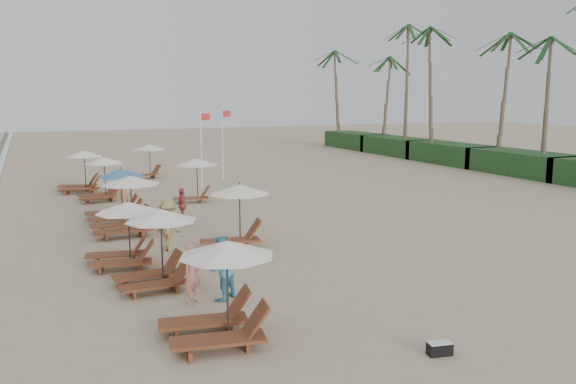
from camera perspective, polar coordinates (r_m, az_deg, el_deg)
name	(u,v)px	position (r m, az deg, el deg)	size (l,w,h in m)	color
ground	(350,268)	(19.01, 6.07, -7.30)	(160.00, 160.00, 0.00)	tan
shrub_hedge	(523,163)	(43.68, 21.80, 2.62)	(3.20, 53.00, 1.60)	#193D1C
palm_row	(520,28)	(44.23, 21.59, 14.55)	(7.00, 52.00, 12.30)	brown
lounger_station_0	(216,295)	(13.30, -6.99, -9.92)	(2.65, 2.24, 2.28)	brown
lounger_station_1	(154,250)	(17.18, -12.88, -5.55)	(2.44, 2.06, 2.27)	brown
lounger_station_2	(122,235)	(19.61, -15.82, -4.02)	(2.52, 2.15, 2.08)	brown
lounger_station_3	(124,208)	(24.00, -15.61, -1.46)	(2.78, 2.32, 2.32)	brown
lounger_station_4	(115,199)	(26.64, -16.47, -0.67)	(2.66, 2.16, 2.28)	brown
lounger_station_5	(100,180)	(32.06, -17.75, 1.12)	(2.47, 2.11, 2.27)	brown
lounger_station_6	(80,174)	(35.23, -19.53, 1.64)	(2.67, 2.62, 2.35)	brown
inland_station_0	(235,211)	(21.32, -5.17, -1.86)	(2.84, 2.24, 2.22)	brown
inland_station_1	(195,173)	(30.51, -9.03, 1.79)	(2.57, 2.24, 2.22)	brown
inland_station_2	(147,157)	(39.84, -13.49, 3.30)	(2.68, 2.24, 2.22)	brown
beachgoer_near	(192,274)	(15.77, -9.25, -7.81)	(0.59, 0.39, 1.62)	tan
beachgoer_mid_a	(221,268)	(15.91, -6.47, -7.37)	(0.85, 0.66, 1.75)	teal
beachgoer_mid_b	(168,226)	(21.08, -11.53, -3.21)	(1.18, 0.68, 1.83)	olive
beachgoer_far_a	(182,205)	(25.64, -10.24, -1.29)	(0.89, 0.37, 1.52)	#B54F48
beachgoer_far_b	(124,195)	(27.69, -15.63, -0.31)	(0.92, 0.60, 1.89)	tan
duffel_bag	(440,348)	(13.26, 14.49, -14.46)	(0.55, 0.35, 0.29)	black
flag_pole_near	(202,145)	(34.79, -8.37, 4.50)	(0.60, 0.08, 4.58)	silver
flag_pole_far	(223,140)	(38.29, -6.32, 5.03)	(0.60, 0.08, 4.65)	silver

